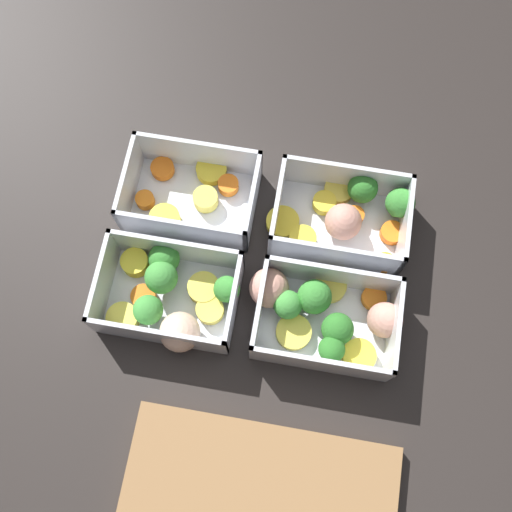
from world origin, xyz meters
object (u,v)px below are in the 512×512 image
Objects in this scene: container_near_right at (190,195)px; container_far_right at (170,296)px; container_far_left at (322,314)px; container_near_left at (346,215)px.

container_near_right is 0.99× the size of container_far_right.
container_far_left is 1.17× the size of container_far_right.
container_far_left is at bearing -177.15° from container_far_right.
container_near_left is 0.12m from container_far_left.
container_near_right and container_far_left have the same top height.
container_near_right and container_far_right have the same top height.
container_near_left is 1.11× the size of container_far_right.
container_far_right is (0.17, 0.01, 0.00)m from container_far_left.
container_near_right is 0.21m from container_far_left.
container_far_right is at bearing 35.81° from container_near_left.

